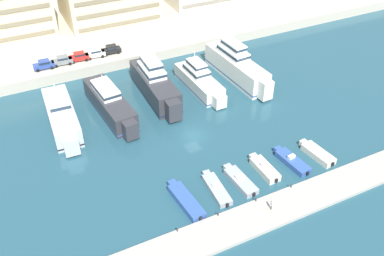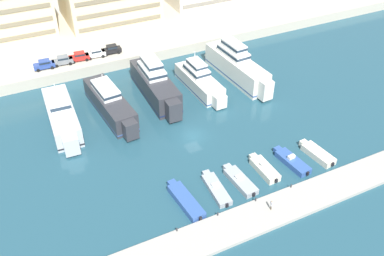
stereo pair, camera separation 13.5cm
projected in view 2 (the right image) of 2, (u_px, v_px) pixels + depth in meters
name	position (u px, v px, depth m)	size (l,w,h in m)	color
ground_plane	(193.00, 136.00, 71.96)	(400.00, 400.00, 0.00)	#234C5B
quay_promenade	(93.00, 5.00, 115.50)	(180.00, 70.00, 2.29)	#BCB29E
pier_dock	(258.00, 217.00, 57.55)	(120.00, 5.27, 0.53)	#A8A399
yacht_silver_far_left	(62.00, 115.00, 73.01)	(5.03, 18.06, 7.11)	silver
yacht_charcoal_left	(110.00, 104.00, 75.95)	(5.44, 18.81, 6.81)	#333338
yacht_charcoal_mid_left	(155.00, 84.00, 80.08)	(4.79, 18.91, 8.94)	#333338
yacht_ivory_center_left	(200.00, 80.00, 82.57)	(4.62, 16.11, 7.25)	silver
yacht_ivory_center	(237.00, 66.00, 85.49)	(5.28, 20.29, 9.05)	silver
motorboat_blue_far_left	(185.00, 200.00, 59.54)	(2.74, 8.43, 1.06)	#33569E
motorboat_grey_left	(216.00, 189.00, 61.50)	(2.36, 7.60, 1.18)	#9EA3A8
motorboat_grey_mid_left	(240.00, 180.00, 62.77)	(2.53, 7.32, 1.29)	#9EA3A8
motorboat_cream_center_left	(264.00, 169.00, 64.68)	(2.15, 6.62, 1.59)	beige
motorboat_blue_center	(292.00, 161.00, 66.10)	(2.75, 7.32, 1.48)	#33569E
motorboat_cream_center_right	(317.00, 154.00, 67.48)	(2.77, 6.88, 1.09)	beige
car_blue_far_left	(44.00, 64.00, 84.98)	(4.16, 2.04, 1.80)	#28428E
car_grey_left	(63.00, 60.00, 86.34)	(4.21, 2.16, 1.80)	slate
car_red_mid_left	(79.00, 56.00, 87.64)	(4.22, 2.17, 1.80)	red
car_white_center_left	(95.00, 53.00, 88.83)	(4.18, 2.08, 1.80)	white
car_black_center	(111.00, 49.00, 90.19)	(4.16, 2.04, 1.80)	black
pedestrian_near_edge	(272.00, 204.00, 57.64)	(0.33, 0.64, 1.69)	#7A6B56
bollard_west	(177.00, 229.00, 55.11)	(0.20, 0.20, 0.61)	#2D2D33
bollard_west_mid	(218.00, 214.00, 57.20)	(0.20, 0.20, 0.61)	#2D2D33
bollard_east_mid	(256.00, 199.00, 59.29)	(0.20, 0.20, 0.61)	#2D2D33
bollard_east	(291.00, 186.00, 61.38)	(0.20, 0.20, 0.61)	#2D2D33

